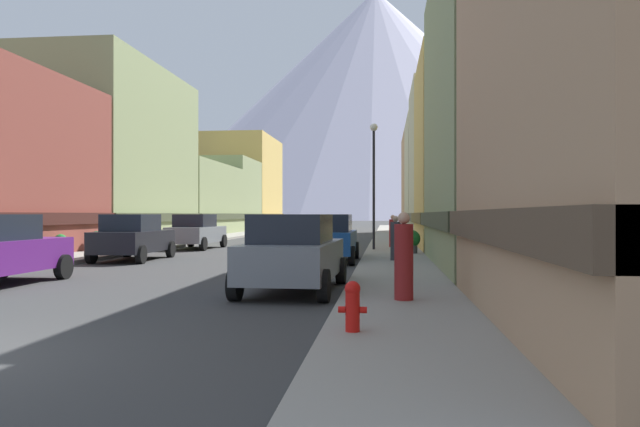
# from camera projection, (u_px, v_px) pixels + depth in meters

# --- Properties ---
(sidewalk_left) EXTENTS (2.50, 100.00, 0.15)m
(sidewalk_left) POSITION_uv_depth(u_px,v_px,m) (213.00, 238.00, 42.46)
(sidewalk_left) COLOR gray
(sidewalk_left) RESTS_ON ground
(sidewalk_right) EXTENTS (2.50, 100.00, 0.15)m
(sidewalk_right) POSITION_uv_depth(u_px,v_px,m) (391.00, 239.00, 41.10)
(sidewalk_right) COLOR gray
(sidewalk_right) RESTS_ON ground
(storefront_left_2) EXTENTS (8.36, 13.55, 10.69)m
(storefront_left_2) POSITION_uv_depth(u_px,v_px,m) (100.00, 159.00, 36.94)
(storefront_left_2) COLOR #8C9966
(storefront_left_2) RESTS_ON ground
(storefront_left_3) EXTENTS (7.00, 13.23, 6.02)m
(storefront_left_3) POSITION_uv_depth(u_px,v_px,m) (185.00, 201.00, 50.43)
(storefront_left_3) COLOR #8C9966
(storefront_left_3) RESTS_ON ground
(storefront_left_4) EXTENTS (6.47, 8.76, 7.39)m
(storefront_left_4) POSITION_uv_depth(u_px,v_px,m) (223.00, 197.00, 61.34)
(storefront_left_4) COLOR #8C9966
(storefront_left_4) RESTS_ON ground
(storefront_left_5) EXTENTS (8.58, 12.92, 10.99)m
(storefront_left_5) POSITION_uv_depth(u_px,v_px,m) (239.00, 185.00, 72.42)
(storefront_left_5) COLOR #D8B259
(storefront_left_5) RESTS_ON ground
(storefront_right_1) EXTENTS (6.47, 11.13, 10.14)m
(storefront_right_1) POSITION_uv_depth(u_px,v_px,m) (533.00, 117.00, 19.23)
(storefront_right_1) COLOR #8C9966
(storefront_right_1) RESTS_ON ground
(storefront_right_2) EXTENTS (8.60, 8.68, 9.37)m
(storefront_right_2) POSITION_uv_depth(u_px,v_px,m) (504.00, 158.00, 29.42)
(storefront_right_2) COLOR #D8B259
(storefront_right_2) RESTS_ON ground
(storefront_right_3) EXTENTS (10.17, 8.09, 9.84)m
(storefront_right_3) POSITION_uv_depth(u_px,v_px,m) (490.00, 167.00, 37.72)
(storefront_right_3) COLOR beige
(storefront_right_3) RESTS_ON ground
(storefront_right_4) EXTENTS (10.17, 9.32, 9.21)m
(storefront_right_4) POSITION_uv_depth(u_px,v_px,m) (470.00, 180.00, 46.94)
(storefront_right_4) COLOR beige
(storefront_right_4) RESTS_ON ground
(storefront_right_5) EXTENTS (7.75, 9.98, 9.26)m
(storefront_right_5) POSITION_uv_depth(u_px,v_px,m) (442.00, 186.00, 56.82)
(storefront_right_5) COLOR tan
(storefront_right_5) RESTS_ON ground
(car_left_1) EXTENTS (2.20, 4.46, 1.78)m
(car_left_1) POSITION_uv_depth(u_px,v_px,m) (133.00, 237.00, 23.21)
(car_left_1) COLOR black
(car_left_1) RESTS_ON ground
(car_left_2) EXTENTS (2.18, 4.45, 1.78)m
(car_left_2) POSITION_uv_depth(u_px,v_px,m) (196.00, 231.00, 30.97)
(car_left_2) COLOR slate
(car_left_2) RESTS_ON ground
(car_right_0) EXTENTS (2.18, 4.46, 1.78)m
(car_right_0) POSITION_uv_depth(u_px,v_px,m) (293.00, 253.00, 13.80)
(car_right_0) COLOR slate
(car_right_0) RESTS_ON ground
(car_right_1) EXTENTS (2.08, 4.41, 1.78)m
(car_right_1) POSITION_uv_depth(u_px,v_px,m) (329.00, 238.00, 22.57)
(car_right_1) COLOR #19478C
(car_right_1) RESTS_ON ground
(fire_hydrant_near) EXTENTS (0.40, 0.22, 0.70)m
(fire_hydrant_near) POSITION_uv_depth(u_px,v_px,m) (353.00, 304.00, 8.36)
(fire_hydrant_near) COLOR red
(fire_hydrant_near) RESTS_ON sidewalk_right
(potted_plant_0) EXTENTS (0.55, 0.55, 0.88)m
(potted_plant_0) POSITION_uv_depth(u_px,v_px,m) (97.00, 241.00, 26.97)
(potted_plant_0) COLOR brown
(potted_plant_0) RESTS_ON sidewalk_left
(potted_plant_1) EXTENTS (0.50, 0.50, 0.84)m
(potted_plant_1) POSITION_uv_depth(u_px,v_px,m) (61.00, 244.00, 23.99)
(potted_plant_1) COLOR #4C4C51
(potted_plant_1) RESTS_ON sidewalk_left
(potted_plant_2) EXTENTS (0.70, 0.70, 0.96)m
(potted_plant_2) POSITION_uv_depth(u_px,v_px,m) (412.00, 240.00, 25.19)
(potted_plant_2) COLOR #4C4C51
(potted_plant_2) RESTS_ON sidewalk_right
(pedestrian_0) EXTENTS (0.36, 0.36, 1.67)m
(pedestrian_0) POSITION_uv_depth(u_px,v_px,m) (404.00, 259.00, 11.46)
(pedestrian_0) COLOR maroon
(pedestrian_0) RESTS_ON sidewalk_right
(pedestrian_1) EXTENTS (0.36, 0.36, 1.58)m
(pedestrian_1) POSITION_uv_depth(u_px,v_px,m) (396.00, 240.00, 21.31)
(pedestrian_1) COLOR #333338
(pedestrian_1) RESTS_ON sidewalk_right
(pedestrian_2) EXTENTS (0.36, 0.36, 1.60)m
(pedestrian_2) POSITION_uv_depth(u_px,v_px,m) (393.00, 232.00, 29.98)
(pedestrian_2) COLOR maroon
(pedestrian_2) RESTS_ON sidewalk_right
(streetlamp_right) EXTENTS (0.36, 0.36, 5.86)m
(streetlamp_right) POSITION_uv_depth(u_px,v_px,m) (374.00, 167.00, 27.96)
(streetlamp_right) COLOR black
(streetlamp_right) RESTS_ON sidewalk_right
(mountain_backdrop) EXTENTS (203.76, 203.76, 100.74)m
(mountain_backdrop) POSITION_uv_depth(u_px,v_px,m) (375.00, 104.00, 265.37)
(mountain_backdrop) COLOR silver
(mountain_backdrop) RESTS_ON ground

